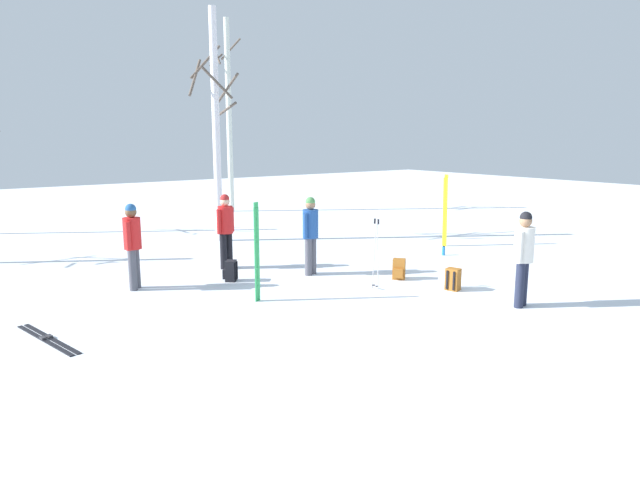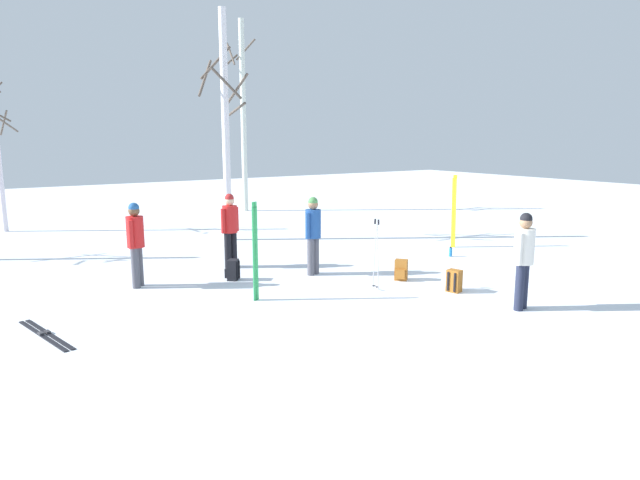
% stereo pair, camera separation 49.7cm
% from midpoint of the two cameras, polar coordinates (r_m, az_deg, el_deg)
% --- Properties ---
extents(ground_plane, '(60.00, 60.00, 0.00)m').
position_cam_midpoint_polar(ground_plane, '(9.67, 7.13, -7.67)').
color(ground_plane, white).
extents(person_0, '(0.50, 0.34, 1.72)m').
position_cam_midpoint_polar(person_0, '(10.41, 18.74, -1.25)').
color(person_0, '#1E2338').
rests_on(person_0, ground_plane).
extents(person_1, '(0.49, 0.34, 1.72)m').
position_cam_midpoint_polar(person_1, '(12.18, -2.14, 0.96)').
color(person_1, '#4C4C56').
rests_on(person_1, ground_plane).
extents(person_2, '(0.50, 0.34, 1.72)m').
position_cam_midpoint_polar(person_2, '(12.99, -10.67, 1.39)').
color(person_2, black).
rests_on(person_2, ground_plane).
extents(person_3, '(0.36, 0.43, 1.72)m').
position_cam_midpoint_polar(person_3, '(11.67, -19.71, -0.08)').
color(person_3, '#4C4C56').
rests_on(person_3, ground_plane).
extents(ski_pair_planted_0, '(0.13, 0.07, 1.84)m').
position_cam_midpoint_polar(ski_pair_planted_0, '(10.29, -7.83, -1.29)').
color(ski_pair_planted_0, green).
rests_on(ski_pair_planted_0, ground_plane).
extents(ski_pair_planted_1, '(0.04, 0.17, 1.98)m').
position_cam_midpoint_polar(ski_pair_planted_1, '(15.71, 11.73, 2.93)').
color(ski_pair_planted_1, yellow).
rests_on(ski_pair_planted_1, ground_plane).
extents(ski_pair_lying_0, '(0.56, 1.85, 0.05)m').
position_cam_midpoint_polar(ski_pair_lying_0, '(9.57, -27.37, -8.95)').
color(ski_pair_lying_0, black).
rests_on(ski_pair_lying_0, ground_plane).
extents(ski_poles_0, '(0.07, 0.20, 1.42)m').
position_cam_midpoint_polar(ski_poles_0, '(11.06, 4.44, -1.23)').
color(ski_poles_0, '#B2B2BC').
rests_on(ski_poles_0, ground_plane).
extents(backpack_0, '(0.35, 0.34, 0.44)m').
position_cam_midpoint_polar(backpack_0, '(12.00, 6.87, -2.99)').
color(backpack_0, '#99591E').
rests_on(backpack_0, ground_plane).
extents(backpack_1, '(0.35, 0.34, 0.44)m').
position_cam_midpoint_polar(backpack_1, '(11.96, -10.28, -3.14)').
color(backpack_1, black).
rests_on(backpack_1, ground_plane).
extents(backpack_2, '(0.33, 0.30, 0.44)m').
position_cam_midpoint_polar(backpack_2, '(11.34, 12.19, -3.96)').
color(backpack_2, '#99591E').
rests_on(backpack_2, ground_plane).
extents(water_bottle_0, '(0.08, 0.08, 0.25)m').
position_cam_midpoint_polar(water_bottle_0, '(14.60, 11.52, -1.08)').
color(water_bottle_0, '#1E72BF').
rests_on(water_bottle_0, ground_plane).
extents(birch_tree_2, '(1.47, 1.37, 6.48)m').
position_cam_midpoint_polar(birch_tree_2, '(16.39, -11.45, 11.61)').
color(birch_tree_2, silver).
rests_on(birch_tree_2, ground_plane).
extents(birch_tree_3, '(1.32, 1.13, 7.46)m').
position_cam_midpoint_polar(birch_tree_3, '(22.88, -9.92, 12.53)').
color(birch_tree_3, silver).
rests_on(birch_tree_3, ground_plane).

